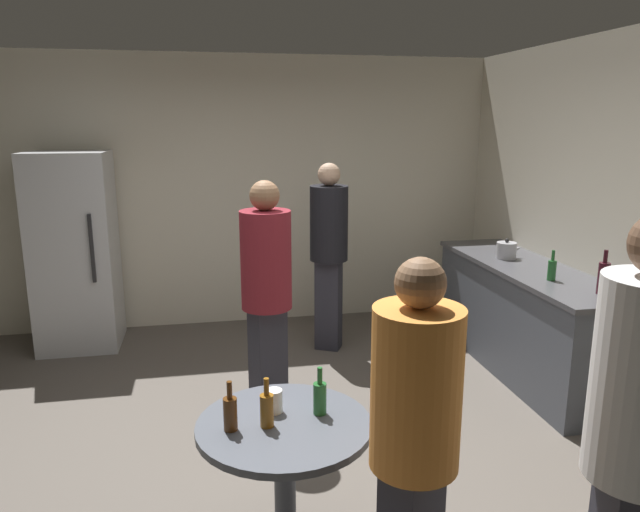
% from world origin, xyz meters
% --- Properties ---
extents(ground_plane, '(5.20, 5.20, 0.10)m').
position_xyz_m(ground_plane, '(0.00, 0.00, -0.05)').
color(ground_plane, '#5B544C').
extents(wall_back, '(5.32, 0.06, 2.70)m').
position_xyz_m(wall_back, '(0.00, 2.63, 1.35)').
color(wall_back, silver).
rests_on(wall_back, ground_plane).
extents(refrigerator, '(0.70, 0.68, 1.80)m').
position_xyz_m(refrigerator, '(-1.49, 2.20, 0.90)').
color(refrigerator, silver).
rests_on(refrigerator, ground_plane).
extents(kitchen_counter, '(0.64, 2.20, 0.90)m').
position_xyz_m(kitchen_counter, '(2.28, 0.89, 0.45)').
color(kitchen_counter, '#4C515B').
rests_on(kitchen_counter, ground_plane).
extents(kettle, '(0.24, 0.17, 0.18)m').
position_xyz_m(kettle, '(2.23, 1.19, 0.97)').
color(kettle, '#B2B2B7').
rests_on(kettle, kitchen_counter).
extents(wine_bottle_on_counter, '(0.08, 0.08, 0.31)m').
position_xyz_m(wine_bottle_on_counter, '(2.35, 0.08, 1.02)').
color(wine_bottle_on_counter, '#3F141E').
rests_on(wine_bottle_on_counter, kitchen_counter).
extents(beer_bottle_on_counter, '(0.06, 0.06, 0.23)m').
position_xyz_m(beer_bottle_on_counter, '(2.21, 0.46, 0.98)').
color(beer_bottle_on_counter, '#26662D').
rests_on(beer_bottle_on_counter, kitchen_counter).
extents(foreground_table, '(0.80, 0.80, 0.73)m').
position_xyz_m(foreground_table, '(-0.00, -0.96, 0.63)').
color(foreground_table, '#4C515B').
rests_on(foreground_table, ground_plane).
extents(beer_bottle_amber, '(0.06, 0.06, 0.23)m').
position_xyz_m(beer_bottle_amber, '(-0.08, -0.98, 0.82)').
color(beer_bottle_amber, '#8C5919').
rests_on(beer_bottle_amber, foreground_table).
extents(beer_bottle_brown, '(0.06, 0.06, 0.23)m').
position_xyz_m(beer_bottle_brown, '(-0.24, -0.98, 0.82)').
color(beer_bottle_brown, '#593314').
rests_on(beer_bottle_brown, foreground_table).
extents(beer_bottle_green, '(0.06, 0.06, 0.23)m').
position_xyz_m(beer_bottle_green, '(0.17, -0.91, 0.82)').
color(beer_bottle_green, '#26662D').
rests_on(beer_bottle_green, foreground_table).
extents(plastic_cup_white, '(0.08, 0.08, 0.11)m').
position_xyz_m(plastic_cup_white, '(-0.03, -0.86, 0.79)').
color(plastic_cup_white, white).
rests_on(plastic_cup_white, foreground_table).
extents(person_in_orange_shirt, '(0.47, 0.47, 1.60)m').
position_xyz_m(person_in_orange_shirt, '(0.43, -1.47, 0.93)').
color(person_in_orange_shirt, '#2D2D38').
rests_on(person_in_orange_shirt, ground_plane).
extents(person_in_white_shirt, '(0.42, 0.42, 1.80)m').
position_xyz_m(person_in_white_shirt, '(1.09, -1.83, 1.06)').
color(person_in_white_shirt, '#2D2D38').
rests_on(person_in_white_shirt, ground_plane).
extents(person_in_maroon_shirt, '(0.45, 0.45, 1.69)m').
position_xyz_m(person_in_maroon_shirt, '(0.07, 0.42, 0.99)').
color(person_in_maroon_shirt, '#2D2D38').
rests_on(person_in_maroon_shirt, ground_plane).
extents(person_in_black_shirt, '(0.46, 0.46, 1.71)m').
position_xyz_m(person_in_black_shirt, '(0.76, 1.67, 1.00)').
color(person_in_black_shirt, '#2D2D38').
rests_on(person_in_black_shirt, ground_plane).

